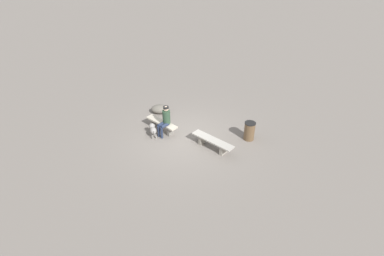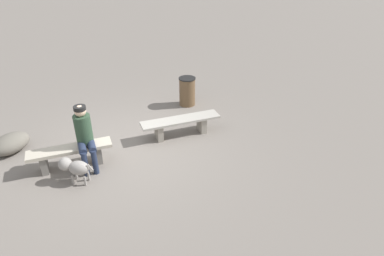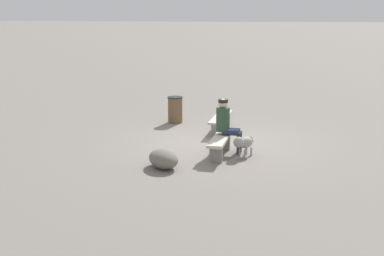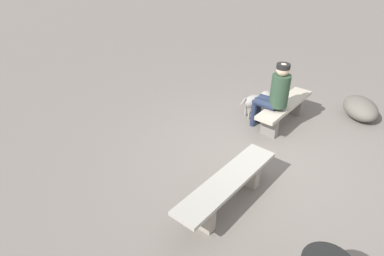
{
  "view_description": "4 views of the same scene",
  "coord_description": "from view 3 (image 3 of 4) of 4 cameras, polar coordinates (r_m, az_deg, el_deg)",
  "views": [
    {
      "loc": [
        -6.49,
        8.79,
        7.44
      ],
      "look_at": [
        -0.56,
        0.31,
        0.88
      ],
      "focal_mm": 28.69,
      "sensor_mm": 36.0,
      "label": 1
    },
    {
      "loc": [
        1.62,
        6.28,
        4.09
      ],
      "look_at": [
        -1.38,
        0.49,
        0.44
      ],
      "focal_mm": 31.12,
      "sensor_mm": 36.0,
      "label": 2
    },
    {
      "loc": [
        13.21,
        0.81,
        3.54
      ],
      "look_at": [
        1.14,
        -0.59,
        0.65
      ],
      "focal_mm": 48.19,
      "sensor_mm": 36.0,
      "label": 3
    },
    {
      "loc": [
        -4.49,
        -1.54,
        3.35
      ],
      "look_at": [
        -0.99,
        0.78,
        0.8
      ],
      "focal_mm": 31.19,
      "sensor_mm": 36.0,
      "label": 4
    }
  ],
  "objects": [
    {
      "name": "boulder",
      "position": [
        11.54,
        -3.18,
        -3.43
      ],
      "size": [
        1.06,
        0.99,
        0.41
      ],
      "primitive_type": "ellipsoid",
      "rotation": [
        0.0,
        0.0,
        5.32
      ],
      "color": "#6B665B",
      "rests_on": "ground"
    },
    {
      "name": "trash_bin",
      "position": [
        15.94,
        -1.87,
        2.04
      ],
      "size": [
        0.47,
        0.47,
        0.81
      ],
      "color": "brown",
      "rests_on": "ground"
    },
    {
      "name": "bench_left",
      "position": [
        14.92,
        3.23,
        0.86
      ],
      "size": [
        1.93,
        0.62,
        0.44
      ],
      "rotation": [
        0.0,
        0.0,
        -0.11
      ],
      "color": "gray",
      "rests_on": "ground"
    },
    {
      "name": "seated_person",
      "position": [
        12.63,
        3.8,
        0.71
      ],
      "size": [
        0.37,
        0.64,
        1.34
      ],
      "rotation": [
        0.0,
        0.0,
        -0.09
      ],
      "color": "#2D4733",
      "rests_on": "ground"
    },
    {
      "name": "ground",
      "position": [
        13.71,
        2.98,
        -1.73
      ],
      "size": [
        210.0,
        210.0,
        0.06
      ],
      "primitive_type": "cube",
      "color": "gray"
    },
    {
      "name": "bench_right",
      "position": [
        12.43,
        3.15,
        -1.61
      ],
      "size": [
        1.69,
        0.55,
        0.46
      ],
      "rotation": [
        0.0,
        0.0,
        -0.11
      ],
      "color": "gray",
      "rests_on": "ground"
    },
    {
      "name": "dog",
      "position": [
        12.38,
        5.7,
        -1.62
      ],
      "size": [
        0.59,
        0.52,
        0.52
      ],
      "rotation": [
        0.0,
        0.0,
        5.63
      ],
      "color": "gray",
      "rests_on": "ground"
    }
  ]
}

